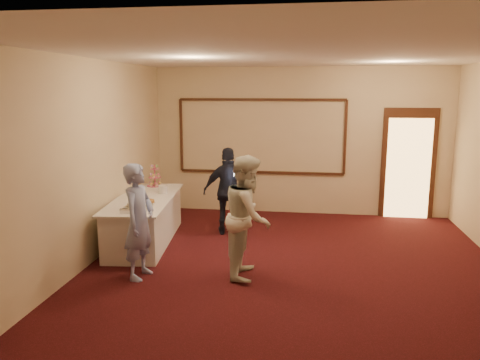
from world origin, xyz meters
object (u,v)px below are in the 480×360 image
plate_stack_b (163,189)px  woman (248,216)px  plate_stack_a (141,192)px  tart (147,202)px  pavlova_tray (137,205)px  buffet_table (145,220)px  guest (229,191)px  cupcake_stand (155,178)px  man (139,221)px

plate_stack_b → woman: 2.29m
plate_stack_a → tart: bearing=-57.6°
pavlova_tray → buffet_table: bearing=102.4°
buffet_table → pavlova_tray: pavlova_tray is taller
pavlova_tray → guest: guest is taller
pavlova_tray → cupcake_stand: bearing=99.8°
tart → man: bearing=-76.2°
pavlova_tray → woman: (1.73, -0.36, -0.00)m
buffet_table → woman: 2.28m
plate_stack_a → buffet_table: bearing=-5.6°
tart → buffet_table: bearing=115.9°
buffet_table → cupcake_stand: size_ratio=5.63×
man → cupcake_stand: bearing=21.4°
plate_stack_a → tart: (0.25, -0.39, -0.06)m
pavlova_tray → plate_stack_a: (-0.24, 0.82, 0.01)m
cupcake_stand → plate_stack_a: (0.07, -0.95, -0.07)m
cupcake_stand → plate_stack_a: size_ratio=2.10×
pavlova_tray → cupcake_stand: 1.80m
plate_stack_b → guest: (1.12, 0.30, -0.06)m
tart → man: 1.11m
man → plate_stack_a: bearing=27.2°
plate_stack_b → pavlova_tray: bearing=-91.6°
plate_stack_a → plate_stack_b: plate_stack_a is taller
woman → guest: bearing=17.1°
plate_stack_a → guest: size_ratio=0.14×
buffet_table → plate_stack_b: 0.62m
tart → woman: woman is taller
pavlova_tray → woman: bearing=-11.7°
buffet_table → plate_stack_a: plate_stack_a is taller
tart → woman: 1.89m
plate_stack_a → guest: guest is taller
tart → guest: bearing=42.7°
pavlova_tray → guest: (1.15, 1.49, -0.07)m
cupcake_stand → woman: bearing=-46.4°
woman → guest: size_ratio=1.08×
plate_stack_a → guest: 1.54m
cupcake_stand → plate_stack_b: size_ratio=2.61×
plate_stack_a → tart: plate_stack_a is taller
man → pavlova_tray: bearing=30.7°
buffet_table → plate_stack_a: size_ratio=11.82×
cupcake_stand → man: size_ratio=0.28×
pavlova_tray → woman: size_ratio=0.30×
pavlova_tray → tart: (0.01, 0.43, -0.05)m
buffet_table → guest: (1.33, 0.67, 0.39)m
buffet_table → plate_stack_a: 0.47m
buffet_table → tart: size_ratio=9.32×
buffet_table → cupcake_stand: cupcake_stand is taller
plate_stack_a → plate_stack_b: (0.27, 0.36, -0.02)m
cupcake_stand → plate_stack_b: cupcake_stand is taller
cupcake_stand → tart: size_ratio=1.66×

